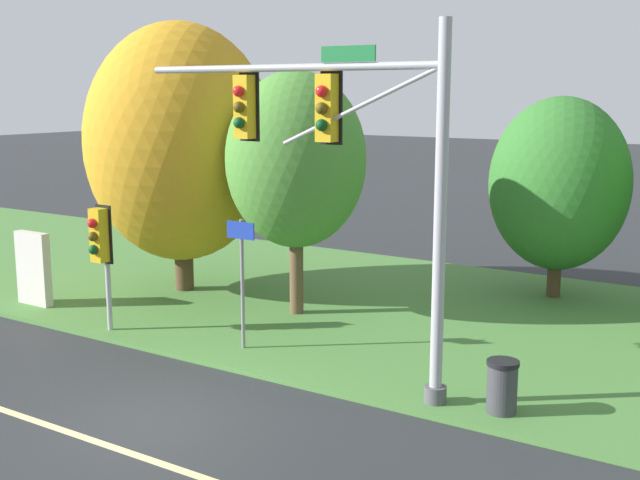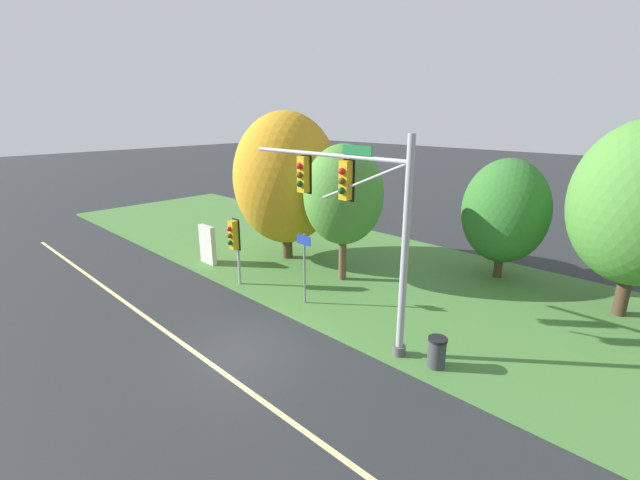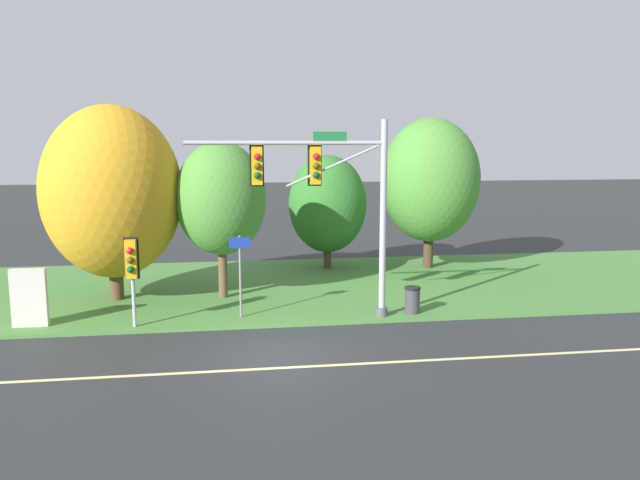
{
  "view_description": "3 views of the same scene",
  "coord_description": "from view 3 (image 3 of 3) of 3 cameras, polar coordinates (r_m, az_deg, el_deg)",
  "views": [
    {
      "loc": [
        9.51,
        -9.37,
        5.56
      ],
      "look_at": [
        0.72,
        4.19,
        2.54
      ],
      "focal_mm": 45.0,
      "sensor_mm": 36.0,
      "label": 1
    },
    {
      "loc": [
        10.26,
        -6.98,
        7.27
      ],
      "look_at": [
        0.64,
        2.92,
        3.14
      ],
      "focal_mm": 24.0,
      "sensor_mm": 36.0,
      "label": 2
    },
    {
      "loc": [
        -1.26,
        -17.16,
        5.95
      ],
      "look_at": [
        1.94,
        4.33,
        2.59
      ],
      "focal_mm": 35.0,
      "sensor_mm": 36.0,
      "label": 3
    }
  ],
  "objects": [
    {
      "name": "pedestrian_signal_near_kerb",
      "position": [
        20.58,
        -16.87,
        -2.11
      ],
      "size": [
        0.46,
        0.55,
        2.92
      ],
      "color": "#9EA0A5",
      "rests_on": "grass_verge"
    },
    {
      "name": "traffic_signal_mast",
      "position": [
        20.55,
        0.91,
        4.54
      ],
      "size": [
        6.69,
        0.49,
        6.64
      ],
      "color": "#9EA0A5",
      "rests_on": "grass_verge"
    },
    {
      "name": "tree_nearest_road",
      "position": [
        24.43,
        -18.48,
        4.16
      ],
      "size": [
        5.13,
        5.13,
        7.28
      ],
      "color": "#4C3823",
      "rests_on": "grass_verge"
    },
    {
      "name": "grass_verge",
      "position": [
        26.12,
        -5.51,
        -4.31
      ],
      "size": [
        48.0,
        11.5,
        0.1
      ],
      "primitive_type": "cube",
      "color": "#477A38",
      "rests_on": "ground"
    },
    {
      "name": "ground_plane",
      "position": [
        18.21,
        -4.12,
        -10.3
      ],
      "size": [
        160.0,
        160.0,
        0.0
      ],
      "primitive_type": "plane",
      "color": "#282B2D"
    },
    {
      "name": "trash_bin",
      "position": [
        22.05,
        8.44,
        -5.42
      ],
      "size": [
        0.56,
        0.56,
        0.93
      ],
      "color": "#38383D",
      "rests_on": "grass_verge"
    },
    {
      "name": "tree_behind_signpost",
      "position": [
        29.32,
        0.69,
        3.29
      ],
      "size": [
        3.65,
        3.65,
        5.33
      ],
      "color": "#4C3823",
      "rests_on": "grass_verge"
    },
    {
      "name": "route_sign_post",
      "position": [
        21.19,
        -7.31,
        -2.42
      ],
      "size": [
        0.71,
        0.08,
        2.81
      ],
      "color": "slate",
      "rests_on": "grass_verge"
    },
    {
      "name": "lane_stripe",
      "position": [
        17.08,
        -3.8,
        -11.6
      ],
      "size": [
        36.0,
        0.16,
        0.01
      ],
      "primitive_type": "cube",
      "color": "beige",
      "rests_on": "ground"
    },
    {
      "name": "tree_mid_verge",
      "position": [
        29.79,
        10.03,
        5.39
      ],
      "size": [
        4.63,
        4.63,
        7.06
      ],
      "color": "#423021",
      "rests_on": "grass_verge"
    },
    {
      "name": "tree_left_of_mast",
      "position": [
        23.8,
        -9.03,
        3.75
      ],
      "size": [
        3.41,
        3.41,
        5.95
      ],
      "color": "brown",
      "rests_on": "grass_verge"
    },
    {
      "name": "info_kiosk",
      "position": [
        22.2,
        -25.05,
        -4.82
      ],
      "size": [
        1.1,
        0.24,
        1.9
      ],
      "color": "beige",
      "rests_on": "grass_verge"
    }
  ]
}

